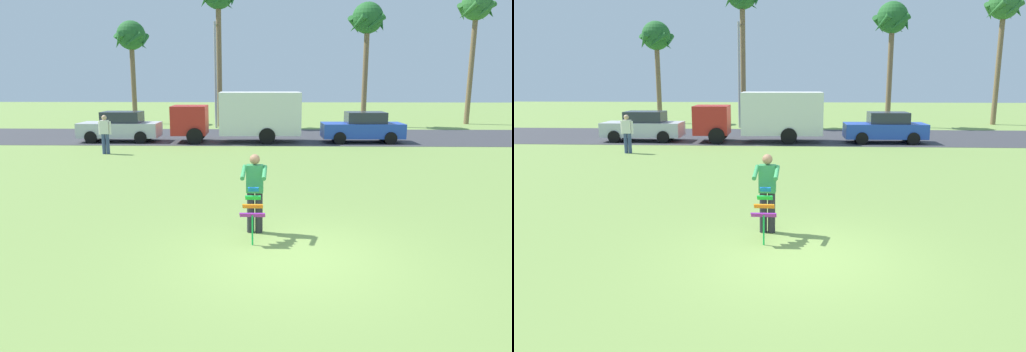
# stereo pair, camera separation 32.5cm
# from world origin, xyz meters

# --- Properties ---
(ground_plane) EXTENTS (120.00, 120.00, 0.00)m
(ground_plane) POSITION_xyz_m (0.00, 0.00, 0.00)
(ground_plane) COLOR olive
(road_strip) EXTENTS (120.00, 8.00, 0.01)m
(road_strip) POSITION_xyz_m (0.00, 18.89, 0.01)
(road_strip) COLOR #38383D
(road_strip) RESTS_ON ground
(person_kite_flyer) EXTENTS (0.55, 0.67, 1.73)m
(person_kite_flyer) POSITION_xyz_m (-0.75, 1.44, 0.95)
(person_kite_flyer) COLOR #26262B
(person_kite_flyer) RESTS_ON ground
(kite_held) EXTENTS (0.51, 0.63, 1.10)m
(kite_held) POSITION_xyz_m (-0.78, 0.81, 0.73)
(kite_held) COLOR blue
(kite_held) RESTS_ON ground
(parked_car_silver) EXTENTS (4.21, 1.85, 1.60)m
(parked_car_silver) POSITION_xyz_m (-8.35, 16.49, 0.77)
(parked_car_silver) COLOR silver
(parked_car_silver) RESTS_ON ground
(parked_truck_red_cab) EXTENTS (6.76, 2.26, 2.62)m
(parked_truck_red_cab) POSITION_xyz_m (-1.74, 16.49, 1.41)
(parked_truck_red_cab) COLOR #B2231E
(parked_truck_red_cab) RESTS_ON ground
(parked_car_blue) EXTENTS (4.23, 1.90, 1.60)m
(parked_car_blue) POSITION_xyz_m (4.51, 16.49, 0.77)
(parked_car_blue) COLOR #2347B7
(parked_car_blue) RESTS_ON ground
(palm_tree_left_near) EXTENTS (2.58, 2.71, 7.49)m
(palm_tree_left_near) POSITION_xyz_m (-10.58, 27.23, 6.15)
(palm_tree_left_near) COLOR brown
(palm_tree_left_near) RESTS_ON ground
(palm_tree_right_near) EXTENTS (2.58, 2.71, 9.99)m
(palm_tree_right_near) POSITION_xyz_m (-3.88, 24.79, 8.44)
(palm_tree_right_near) COLOR brown
(palm_tree_right_near) RESTS_ON ground
(palm_tree_centre_far) EXTENTS (2.58, 2.71, 8.42)m
(palm_tree_centre_far) POSITION_xyz_m (6.26, 25.27, 7.01)
(palm_tree_centre_far) COLOR brown
(palm_tree_centre_far) RESTS_ON ground
(palm_tree_far_left) EXTENTS (2.58, 2.71, 9.48)m
(palm_tree_far_left) POSITION_xyz_m (14.30, 27.13, 7.99)
(palm_tree_far_left) COLOR brown
(palm_tree_far_left) RESTS_ON ground
(streetlight_pole) EXTENTS (0.24, 1.65, 7.00)m
(streetlight_pole) POSITION_xyz_m (-4.04, 23.94, 4.00)
(streetlight_pole) COLOR #9E9EA3
(streetlight_pole) RESTS_ON ground
(person_walker_near) EXTENTS (0.57, 0.23, 1.73)m
(person_walker_near) POSITION_xyz_m (-7.73, 12.26, 0.93)
(person_walker_near) COLOR #384772
(person_walker_near) RESTS_ON ground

